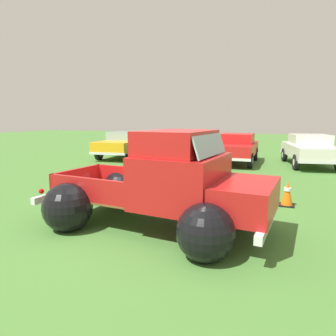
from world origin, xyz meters
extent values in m
plane|color=#477A33|center=(0.00, 0.00, 0.00)|extent=(80.00, 80.00, 0.00)
cylinder|color=black|center=(1.51, 0.76, 0.38)|extent=(0.77, 0.27, 0.76)
cylinder|color=silver|center=(1.51, 0.76, 0.38)|extent=(0.36, 0.26, 0.34)
cylinder|color=black|center=(1.38, -0.97, 0.38)|extent=(0.77, 0.27, 0.76)
cylinder|color=silver|center=(1.38, -0.97, 0.38)|extent=(0.36, 0.26, 0.34)
cylinder|color=black|center=(-1.28, 0.96, 0.38)|extent=(0.77, 0.27, 0.76)
cylinder|color=silver|center=(-1.28, 0.96, 0.38)|extent=(0.36, 0.26, 0.34)
cylinder|color=black|center=(-1.41, -0.77, 0.38)|extent=(0.77, 0.27, 0.76)
cylinder|color=silver|center=(-1.41, -0.77, 0.38)|extent=(0.36, 0.26, 0.34)
sphere|color=black|center=(-1.28, 1.01, 0.44)|extent=(1.03, 1.03, 0.96)
sphere|color=black|center=(-1.41, -0.82, 0.44)|extent=(1.03, 1.03, 0.96)
cube|color=olive|center=(-0.95, 0.07, 0.54)|extent=(2.15, 1.68, 0.04)
cube|color=red|center=(-0.90, 0.80, 0.77)|extent=(2.05, 0.23, 0.50)
cube|color=red|center=(-1.00, -0.66, 0.77)|extent=(2.05, 0.23, 0.50)
cube|color=red|center=(0.03, 0.00, 0.77)|extent=(0.19, 1.54, 0.50)
cube|color=red|center=(-1.93, 0.14, 0.77)|extent=(0.19, 1.54, 0.50)
cube|color=red|center=(0.65, -0.05, 0.99)|extent=(1.57, 1.80, 0.95)
cube|color=red|center=(0.55, -0.04, 1.70)|extent=(1.26, 1.62, 0.45)
cube|color=#8CADB7|center=(1.19, -0.09, 1.68)|extent=(0.25, 1.47, 0.38)
cube|color=red|center=(1.70, -0.12, 0.80)|extent=(1.36, 1.71, 0.55)
sphere|color=black|center=(1.51, 0.79, 0.42)|extent=(0.98, 0.98, 0.92)
sphere|color=black|center=(1.38, -1.00, 0.42)|extent=(0.98, 0.98, 0.92)
cube|color=silver|center=(-2.23, 0.16, 0.46)|extent=(0.26, 1.98, 0.14)
cube|color=silver|center=(2.23, -0.16, 0.46)|extent=(0.26, 1.98, 0.14)
sphere|color=red|center=(-2.14, 0.95, 0.64)|extent=(0.12, 0.12, 0.11)
sphere|color=red|center=(-2.25, -0.63, 0.64)|extent=(0.12, 0.12, 0.11)
cylinder|color=black|center=(-5.02, 7.94, 0.33)|extent=(0.28, 0.68, 0.66)
cylinder|color=silver|center=(-5.02, 7.94, 0.33)|extent=(0.25, 0.32, 0.30)
cylinder|color=black|center=(-6.74, 7.73, 0.33)|extent=(0.28, 0.68, 0.66)
cylinder|color=silver|center=(-6.74, 7.73, 0.33)|extent=(0.25, 0.32, 0.30)
cylinder|color=black|center=(-5.40, 10.92, 0.33)|extent=(0.28, 0.68, 0.66)
cylinder|color=silver|center=(-5.40, 10.92, 0.33)|extent=(0.25, 0.32, 0.30)
cylinder|color=black|center=(-7.12, 10.71, 0.33)|extent=(0.28, 0.68, 0.66)
cylinder|color=silver|center=(-7.12, 10.71, 0.33)|extent=(0.25, 0.32, 0.30)
cube|color=#F2A819|center=(-6.07, 9.33, 0.71)|extent=(2.43, 4.89, 0.55)
cube|color=#8CADB7|center=(-6.09, 9.51, 1.21)|extent=(1.85, 2.16, 0.45)
cube|color=silver|center=(-6.36, 11.61, 0.45)|extent=(1.91, 0.34, 0.12)
cube|color=silver|center=(-5.78, 7.04, 0.45)|extent=(1.91, 0.34, 0.12)
cylinder|color=black|center=(-2.58, 7.37, 0.33)|extent=(0.21, 0.66, 0.66)
cylinder|color=silver|center=(-2.58, 7.37, 0.33)|extent=(0.21, 0.30, 0.30)
cylinder|color=black|center=(-4.18, 7.36, 0.33)|extent=(0.21, 0.66, 0.66)
cylinder|color=silver|center=(-4.18, 7.36, 0.33)|extent=(0.21, 0.30, 0.30)
cylinder|color=black|center=(-2.61, 10.02, 0.33)|extent=(0.21, 0.66, 0.66)
cylinder|color=silver|center=(-2.61, 10.02, 0.33)|extent=(0.21, 0.30, 0.30)
cylinder|color=black|center=(-4.20, 10.00, 0.33)|extent=(0.21, 0.66, 0.66)
cylinder|color=silver|center=(-4.20, 10.00, 0.33)|extent=(0.21, 0.30, 0.30)
cube|color=blue|center=(-3.39, 8.69, 0.71)|extent=(1.75, 4.14, 0.55)
cube|color=#8CADB7|center=(-3.40, 8.85, 1.21)|extent=(1.49, 1.75, 0.45)
cube|color=silver|center=(-3.41, 10.71, 0.45)|extent=(1.78, 0.11, 0.12)
cube|color=silver|center=(-3.38, 6.66, 0.45)|extent=(1.78, 0.11, 0.12)
cylinder|color=black|center=(0.97, 7.99, 0.33)|extent=(0.22, 0.66, 0.66)
cylinder|color=silver|center=(0.97, 7.99, 0.33)|extent=(0.22, 0.30, 0.30)
cylinder|color=black|center=(-0.70, 7.95, 0.33)|extent=(0.22, 0.66, 0.66)
cylinder|color=silver|center=(-0.70, 7.95, 0.33)|extent=(0.22, 0.30, 0.30)
cylinder|color=black|center=(0.90, 10.62, 0.33)|extent=(0.22, 0.66, 0.66)
cylinder|color=silver|center=(0.90, 10.62, 0.33)|extent=(0.22, 0.30, 0.30)
cylinder|color=black|center=(-0.76, 10.59, 0.33)|extent=(0.22, 0.66, 0.66)
cylinder|color=silver|center=(-0.76, 10.59, 0.33)|extent=(0.22, 0.30, 0.30)
cube|color=red|center=(0.10, 9.29, 0.71)|extent=(1.88, 4.15, 0.55)
cube|color=red|center=(0.10, 9.45, 1.21)|extent=(1.59, 1.76, 0.45)
cube|color=silver|center=(0.05, 11.30, 0.45)|extent=(1.85, 0.14, 0.12)
cube|color=silver|center=(0.15, 7.27, 0.45)|extent=(1.85, 0.14, 0.12)
cylinder|color=black|center=(2.81, 8.26, 0.33)|extent=(0.32, 0.69, 0.66)
cylinder|color=silver|center=(2.81, 8.26, 0.33)|extent=(0.26, 0.33, 0.30)
cylinder|color=black|center=(3.93, 11.22, 0.33)|extent=(0.32, 0.69, 0.66)
cylinder|color=silver|center=(3.93, 11.22, 0.33)|extent=(0.26, 0.33, 0.30)
cylinder|color=black|center=(2.30, 10.91, 0.33)|extent=(0.32, 0.69, 0.66)
cylinder|color=silver|center=(2.30, 10.91, 0.33)|extent=(0.26, 0.33, 0.30)
cube|color=silver|center=(3.37, 9.74, 0.71)|extent=(2.55, 4.47, 0.55)
cube|color=silver|center=(3.34, 9.91, 1.21)|extent=(1.86, 2.03, 0.45)
cube|color=silver|center=(2.98, 11.77, 0.45)|extent=(1.83, 0.45, 0.12)
cube|color=silver|center=(3.76, 7.72, 0.45)|extent=(1.83, 0.45, 0.12)
cylinder|color=navy|center=(-1.05, 3.36, 0.44)|extent=(0.20, 0.20, 0.89)
cylinder|color=navy|center=(-0.90, 3.43, 0.44)|extent=(0.20, 0.20, 0.89)
cylinder|color=#26262B|center=(-0.98, 3.39, 1.22)|extent=(0.45, 0.45, 0.67)
cylinder|color=#26262B|center=(-1.18, 3.30, 1.25)|extent=(0.12, 0.12, 0.63)
cylinder|color=beige|center=(-0.78, 3.49, 1.25)|extent=(0.12, 0.12, 0.63)
sphere|color=beige|center=(-0.98, 3.39, 1.70)|extent=(0.32, 0.32, 0.24)
cube|color=black|center=(2.51, 2.50, 0.01)|extent=(0.36, 0.36, 0.03)
cone|color=orange|center=(2.51, 2.50, 0.33)|extent=(0.28, 0.28, 0.60)
cylinder|color=white|center=(2.51, 2.50, 0.42)|extent=(0.17, 0.17, 0.08)
camera|label=1|loc=(2.48, -5.18, 2.13)|focal=31.61mm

